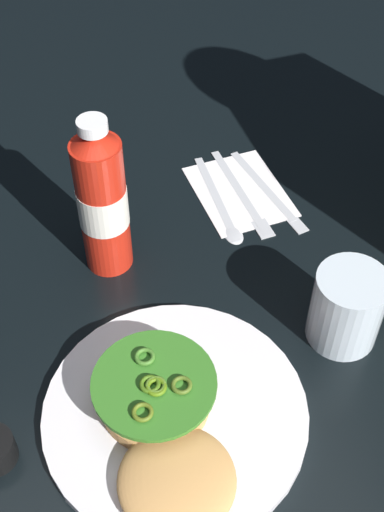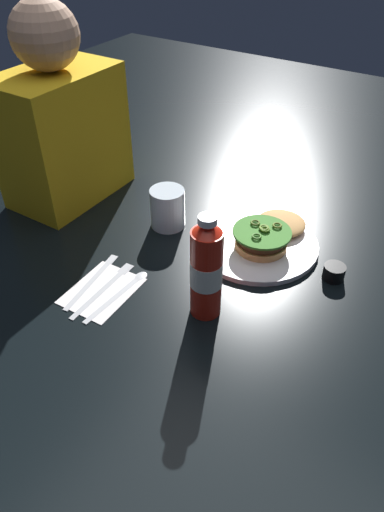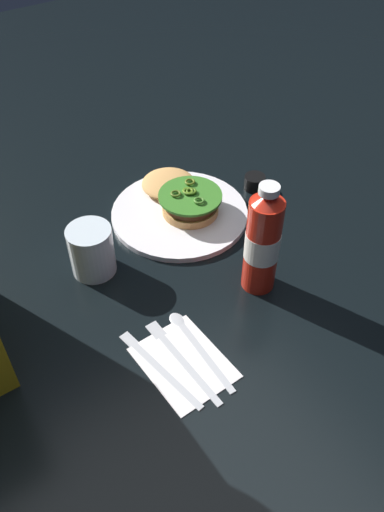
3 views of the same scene
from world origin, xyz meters
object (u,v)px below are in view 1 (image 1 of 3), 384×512
ketchup_bottle (100,203)px  fork_utensil (245,198)px  water_glass (347,308)px  spoon_utensil (223,209)px  dinner_plate (175,413)px  butter_knife (272,194)px  burger_sandwich (162,423)px  napkin (240,191)px

ketchup_bottle → fork_utensil: 0.25m
water_glass → spoon_utensil: water_glass is taller
dinner_plate → water_glass: 0.24m
ketchup_bottle → water_glass: (0.21, 0.24, -0.06)m
ketchup_bottle → fork_utensil: size_ratio=1.15×
butter_knife → burger_sandwich: bearing=-39.9°
burger_sandwich → water_glass: bearing=104.4°
ketchup_bottle → water_glass: 0.33m
burger_sandwich → ketchup_bottle: bearing=178.6°
water_glass → fork_utensil: water_glass is taller
dinner_plate → water_glass: (-0.04, 0.23, 0.04)m
napkin → butter_knife: bearing=60.1°
dinner_plate → fork_utensil: (-0.30, 0.21, -0.00)m
ketchup_bottle → fork_utensil: bearing=103.0°
dinner_plate → napkin: size_ratio=1.86×
dinner_plate → butter_knife: bearing=140.4°
water_glass → napkin: bearing=-175.5°
ketchup_bottle → spoon_utensil: bearing=102.3°
burger_sandwich → butter_knife: (-0.32, 0.27, -0.03)m
napkin → fork_utensil: 0.02m
butter_knife → fork_utensil: bearing=-96.3°
burger_sandwich → butter_knife: size_ratio=1.14×
spoon_utensil → butter_knife: (-0.01, 0.08, 0.00)m
ketchup_bottle → burger_sandwich: bearing=-1.4°
dinner_plate → fork_utensil: size_ratio=1.48×
burger_sandwich → spoon_utensil: size_ratio=1.17×
burger_sandwich → spoon_utensil: burger_sandwich is taller
ketchup_bottle → water_glass: ketchup_bottle is taller
dinner_plate → ketchup_bottle: (-0.25, -0.01, 0.10)m
spoon_utensil → water_glass: bearing=13.7°
ketchup_bottle → napkin: ketchup_bottle is taller
fork_utensil → ketchup_bottle: bearing=-77.0°
burger_sandwich → fork_utensil: (-0.33, 0.23, -0.03)m
ketchup_bottle → fork_utensil: ketchup_bottle is taller
water_glass → spoon_utensil: bearing=-166.3°
ketchup_bottle → dinner_plate: bearing=3.2°
napkin → spoon_utensil: bearing=-51.6°
burger_sandwich → dinner_plate: bearing=135.9°
dinner_plate → spoon_utensil: 0.34m
dinner_plate → burger_sandwich: bearing=-44.1°
burger_sandwich → ketchup_bottle: ketchup_bottle is taller
water_glass → butter_knife: bearing=175.7°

